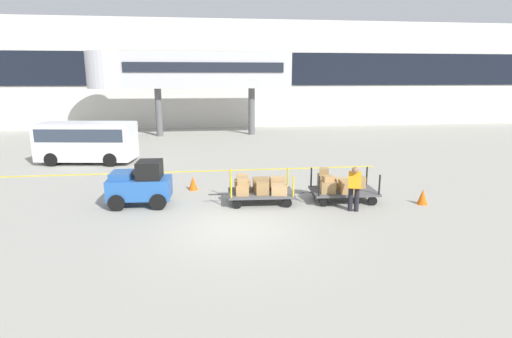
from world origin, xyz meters
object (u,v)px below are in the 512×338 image
Objects in this scene: baggage_cart_middle at (340,186)px; safety_cone_far at (193,183)px; shuttle_van at (87,139)px; safety_cone_near at (423,197)px; baggage_cart_lead at (260,188)px; baggage_handler at (354,187)px; baggage_tug at (141,185)px.

baggage_cart_middle is 5.52× the size of safety_cone_far.
shuttle_van is 16.29m from safety_cone_near.
baggage_cart_lead is 1.94× the size of baggage_handler.
safety_cone_near is at bearing -9.44° from baggage_cart_lead.
baggage_cart_middle is at bearing -37.08° from shuttle_van.
safety_cone_near is 1.00× the size of safety_cone_far.
baggage_handler is (2.92, -1.39, 0.34)m from baggage_cart_lead.
baggage_cart_lead is at bearing -2.82° from baggage_tug.
shuttle_van is 9.14× the size of safety_cone_far.
baggage_handler is at bearing -25.51° from baggage_cart_lead.
safety_cone_far is at bearing 140.27° from baggage_cart_lead.
baggage_handler reaches higher than safety_cone_near.
baggage_tug reaches higher than safety_cone_far.
shuttle_van reaches higher than baggage_handler.
baggage_cart_lead is at bearing 170.56° from safety_cone_near.
baggage_handler reaches higher than safety_cone_far.
baggage_handler is at bearing -12.73° from baggage_tug.
baggage_cart_lead is 3.25m from baggage_handler.
baggage_cart_middle is at bearing 163.99° from safety_cone_near.
safety_cone_far is (-2.41, 2.01, -0.25)m from baggage_cart_lead.
baggage_cart_lead is 3.15m from safety_cone_far.
safety_cone_near is at bearing -33.46° from shuttle_van.
safety_cone_near is at bearing -6.65° from baggage_tug.
baggage_cart_lead reaches higher than safety_cone_far.
shuttle_van is (-3.80, 7.83, 0.48)m from baggage_tug.
baggage_cart_lead is at bearing 177.08° from baggage_cart_middle.
shuttle_van is at bearing 134.69° from baggage_cart_lead.
safety_cone_near is 8.56m from safety_cone_far.
baggage_tug reaches higher than baggage_cart_lead.
baggage_cart_lead is 2.88m from baggage_cart_middle.
safety_cone_far is (-5.33, 3.40, -0.59)m from baggage_handler.
safety_cone_near is at bearing -16.01° from baggage_cart_middle.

